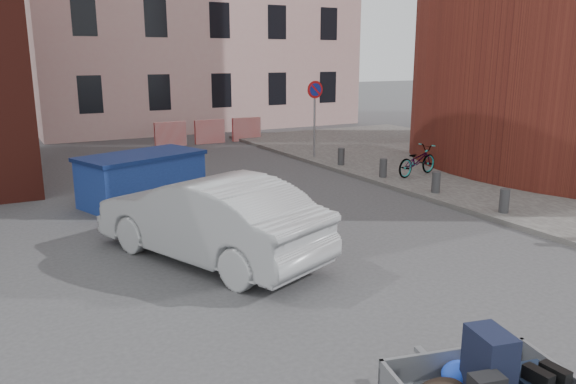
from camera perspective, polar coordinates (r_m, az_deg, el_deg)
ground at (r=9.12m, az=1.48°, el=-9.54°), size 120.00×120.00×0.00m
sidewalk at (r=18.48m, az=22.53°, el=1.57°), size 9.00×24.00×0.12m
no_parking_sign at (r=19.67m, az=2.75°, el=9.03°), size 0.60×0.09×2.65m
bollards at (r=15.10m, az=14.80°, el=0.97°), size 0.22×9.02×0.55m
barriers at (r=23.98m, az=-7.95°, el=6.10°), size 4.70×0.18×1.00m
dumpster at (r=14.45m, az=-14.59°, el=1.36°), size 3.31×2.43×1.24m
silver_car at (r=10.17m, az=-8.07°, el=-2.60°), size 3.27×4.94×1.54m
bicycle at (r=17.15m, az=12.97°, el=3.13°), size 1.78×0.94×0.89m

